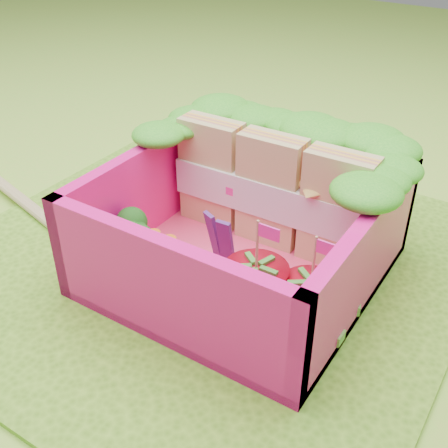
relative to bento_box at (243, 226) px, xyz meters
name	(u,v)px	position (x,y,z in m)	size (l,w,h in m)	color
ground	(206,262)	(-0.22, 0.00, -0.31)	(14.00, 14.00, 0.00)	#8DD63C
placemat	(206,259)	(-0.22, 0.00, -0.29)	(2.60, 2.60, 0.03)	#589321
bento_floor	(242,267)	(0.00, 0.00, -0.25)	(1.30, 1.30, 0.05)	#FF4173
bento_box	(243,226)	(0.00, 0.00, 0.00)	(1.30, 1.30, 0.55)	#FF158A
lettuce_ruffle	(291,131)	(0.00, 0.48, 0.33)	(1.43, 0.76, 0.11)	#24991B
sandwich_stack	(271,191)	(0.01, 0.28, 0.07)	(1.10, 0.19, 0.60)	tan
broccoli	(129,240)	(-0.44, -0.35, -0.05)	(0.33, 0.33, 0.25)	#6A9F4D
carrot_sticks	(163,256)	(-0.27, -0.31, -0.10)	(0.17, 0.08, 0.25)	orange
purple_wedges	(222,248)	(-0.02, -0.17, -0.04)	(0.15, 0.05, 0.38)	#461B61
strawberry_left	(255,293)	(0.26, -0.33, -0.08)	(0.29, 0.29, 0.53)	#BB0B12
strawberry_right	(309,308)	(0.50, -0.28, -0.08)	(0.27, 0.27, 0.51)	#BB0B12
snap_peas	(291,314)	(0.40, -0.24, -0.20)	(0.58, 0.53, 0.05)	green
chopsticks	(38,213)	(-1.31, -0.21, -0.25)	(2.25, 0.60, 0.05)	tan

